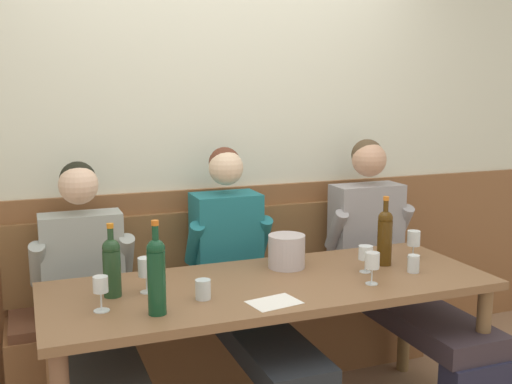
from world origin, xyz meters
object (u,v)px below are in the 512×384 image
at_px(wall_bench, 229,327).
at_px(wine_glass_right_end, 101,286).
at_px(wine_glass_mid_left, 146,268).
at_px(wine_glass_center_front, 366,254).
at_px(wine_glass_by_bottle, 372,262).
at_px(person_left_seat, 91,312).
at_px(person_center_right_seat, 244,283).
at_px(person_center_left_seat, 395,266).
at_px(wine_bottle_amber_mid, 112,265).
at_px(water_tumbler_right, 203,289).
at_px(dining_table, 271,300).
at_px(wine_glass_mid_right, 414,240).
at_px(water_tumbler_left, 413,264).
at_px(wine_bottle_clear_water, 385,236).
at_px(wine_bottle_green_tall, 156,274).
at_px(ice_bucket, 287,251).

relative_size(wall_bench, wine_glass_right_end, 16.26).
xyz_separation_m(wine_glass_mid_left, wine_glass_center_front, (1.06, -0.09, -0.02)).
bearing_deg(wine_glass_by_bottle, wine_glass_center_front, 68.43).
distance_m(person_left_seat, person_center_right_seat, 0.78).
bearing_deg(wine_glass_right_end, person_center_left_seat, 13.70).
height_order(person_center_left_seat, wine_bottle_amber_mid, person_center_left_seat).
bearing_deg(water_tumbler_right, wall_bench, 64.34).
bearing_deg(person_center_right_seat, wine_glass_center_front, -34.84).
height_order(dining_table, person_center_right_seat, person_center_right_seat).
bearing_deg(person_center_left_seat, wall_bench, 159.30).
xyz_separation_m(wall_bench, wine_bottle_amber_mid, (-0.72, -0.58, 0.61)).
distance_m(wine_glass_mid_right, wine_glass_mid_left, 1.43).
xyz_separation_m(wine_glass_by_bottle, water_tumbler_left, (0.29, 0.08, -0.06)).
xyz_separation_m(wine_glass_by_bottle, wine_glass_center_front, (0.07, 0.17, -0.01)).
bearing_deg(wine_glass_by_bottle, dining_table, 155.65).
distance_m(person_center_right_seat, wine_bottle_amber_mid, 0.79).
height_order(dining_table, person_center_left_seat, person_center_left_seat).
height_order(person_left_seat, person_center_left_seat, person_center_left_seat).
height_order(wine_glass_center_front, water_tumbler_left, wine_glass_center_front).
distance_m(wall_bench, wine_glass_center_front, 1.00).
bearing_deg(wine_glass_right_end, wine_glass_center_front, 3.35).
bearing_deg(wine_glass_by_bottle, wine_glass_mid_right, 34.68).
xyz_separation_m(person_left_seat, wine_bottle_clear_water, (1.44, -0.23, 0.29)).
bearing_deg(wine_glass_right_end, wine_glass_mid_right, 7.22).
distance_m(wine_bottle_green_tall, water_tumbler_left, 1.30).
bearing_deg(wine_bottle_clear_water, person_center_left_seat, 46.93).
bearing_deg(wine_glass_by_bottle, wine_bottle_clear_water, 47.93).
bearing_deg(person_center_left_seat, water_tumbler_left, -112.67).
xyz_separation_m(wine_glass_right_end, water_tumbler_left, (1.49, -0.01, -0.06)).
xyz_separation_m(person_center_right_seat, wine_glass_by_bottle, (0.44, -0.52, 0.21)).
height_order(wine_glass_right_end, wine_glass_by_bottle, wine_glass_by_bottle).
xyz_separation_m(person_left_seat, person_center_right_seat, (0.78, 0.05, 0.04)).
bearing_deg(wine_bottle_clear_water, wall_bench, 137.60).
height_order(person_center_right_seat, wine_glass_center_front, person_center_right_seat).
height_order(wall_bench, person_left_seat, person_left_seat).
bearing_deg(wine_bottle_green_tall, water_tumbler_left, 4.47).
xyz_separation_m(wall_bench, wine_glass_mid_left, (-0.57, -0.58, 0.58)).
height_order(wine_bottle_clear_water, water_tumbler_right, wine_bottle_clear_water).
bearing_deg(wine_glass_mid_left, wine_bottle_clear_water, -0.42).
distance_m(wine_glass_center_front, water_tumbler_left, 0.24).
bearing_deg(wine_glass_by_bottle, wine_glass_right_end, 175.49).
xyz_separation_m(ice_bucket, wine_glass_mid_right, (0.70, -0.08, 0.01)).
relative_size(person_center_right_seat, wine_bottle_clear_water, 3.73).
bearing_deg(wine_glass_center_front, water_tumbler_right, -174.36).
relative_size(person_left_seat, person_center_left_seat, 0.96).
relative_size(water_tumbler_right, water_tumbler_left, 0.99).
height_order(person_left_seat, wine_glass_right_end, person_left_seat).
bearing_deg(dining_table, wine_glass_mid_right, 7.50).
distance_m(person_left_seat, wine_glass_mid_left, 0.40).
bearing_deg(person_center_right_seat, wall_bench, 87.24).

